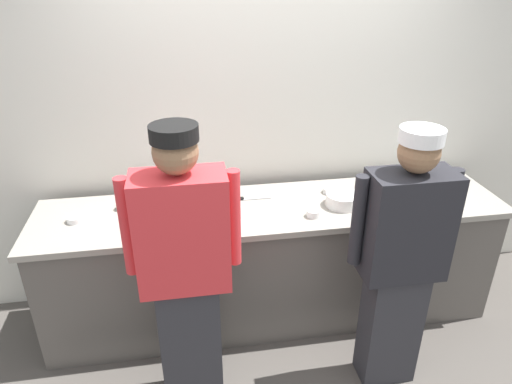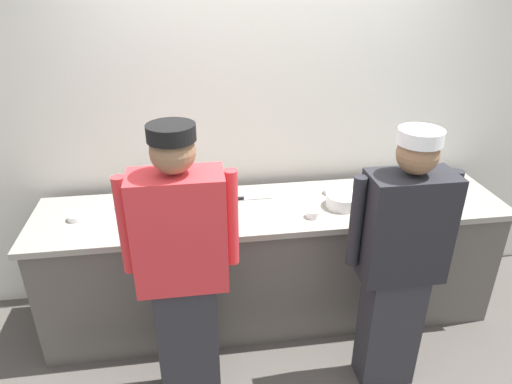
{
  "view_description": "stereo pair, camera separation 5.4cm",
  "coord_description": "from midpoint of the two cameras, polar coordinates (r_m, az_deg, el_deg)",
  "views": [
    {
      "loc": [
        -0.55,
        -2.27,
        2.33
      ],
      "look_at": [
        -0.11,
        0.37,
        1.0
      ],
      "focal_mm": 32.39,
      "sensor_mm": 36.0,
      "label": 1
    },
    {
      "loc": [
        -0.5,
        -2.27,
        2.33
      ],
      "look_at": [
        -0.11,
        0.37,
        1.0
      ],
      "focal_mm": 32.39,
      "sensor_mm": 36.0,
      "label": 2
    }
  ],
  "objects": [
    {
      "name": "ramekin_yellow_sauce",
      "position": [
        2.93,
        7.55,
        -2.66
      ],
      "size": [
        0.08,
        0.08,
        0.05
      ],
      "color": "white",
      "rests_on": "prep_counter"
    },
    {
      "name": "ramekin_red_sauce",
      "position": [
        3.25,
        9.74,
        0.18
      ],
      "size": [
        0.1,
        0.1,
        0.04
      ],
      "color": "white",
      "rests_on": "prep_counter"
    },
    {
      "name": "chef_near_left",
      "position": [
        2.48,
        -8.44,
        -9.18
      ],
      "size": [
        0.61,
        0.24,
        1.68
      ],
      "color": "#2D2D33",
      "rests_on": "ground"
    },
    {
      "name": "ground_plane",
      "position": [
        3.3,
        3.52,
        -18.65
      ],
      "size": [
        9.0,
        9.0,
        0.0
      ],
      "primitive_type": "plane",
      "color": "#514C47"
    },
    {
      "name": "plate_stack_front",
      "position": [
        2.85,
        -7.19,
        -3.0
      ],
      "size": [
        0.2,
        0.2,
        0.1
      ],
      "color": "white",
      "rests_on": "prep_counter"
    },
    {
      "name": "mixing_bowl_steel",
      "position": [
        3.05,
        -10.39,
        -0.99
      ],
      "size": [
        0.32,
        0.32,
        0.11
      ],
      "primitive_type": "cylinder",
      "color": "#B7BABF",
      "rests_on": "prep_counter"
    },
    {
      "name": "plate_stack_rear",
      "position": [
        3.09,
        11.17,
        -1.03
      ],
      "size": [
        0.22,
        0.22,
        0.08
      ],
      "color": "white",
      "rests_on": "prep_counter"
    },
    {
      "name": "deli_cup",
      "position": [
        2.92,
        -3.16,
        -2.13
      ],
      "size": [
        0.09,
        0.09,
        0.09
      ],
      "primitive_type": "cylinder",
      "color": "white",
      "rests_on": "prep_counter"
    },
    {
      "name": "squeeze_bottle_primary",
      "position": [
        2.8,
        -11.98,
        -2.8
      ],
      "size": [
        0.06,
        0.06,
        0.21
      ],
      "color": "#56A333",
      "rests_on": "prep_counter"
    },
    {
      "name": "chefs_knife",
      "position": [
        3.14,
        -0.57,
        -0.79
      ],
      "size": [
        0.28,
        0.03,
        0.02
      ],
      "color": "#B7BABF",
      "rests_on": "prep_counter"
    },
    {
      "name": "ramekin_orange_sauce",
      "position": [
        3.13,
        -15.57,
        -1.45
      ],
      "size": [
        0.09,
        0.09,
        0.05
      ],
      "color": "white",
      "rests_on": "prep_counter"
    },
    {
      "name": "ramekin_green_sauce",
      "position": [
        3.08,
        -20.97,
        -2.9
      ],
      "size": [
        0.1,
        0.1,
        0.04
      ],
      "color": "white",
      "rests_on": "prep_counter"
    },
    {
      "name": "prep_counter",
      "position": [
        3.28,
        2.46,
        -8.63
      ],
      "size": [
        3.1,
        0.69,
        0.89
      ],
      "color": "#56514C",
      "rests_on": "ground"
    },
    {
      "name": "wall_back",
      "position": [
        3.27,
        1.27,
        11.2
      ],
      "size": [
        4.86,
        0.1,
        2.95
      ],
      "color": "silver",
      "rests_on": "ground"
    },
    {
      "name": "sheet_tray",
      "position": [
        3.4,
        20.3,
        -0.17
      ],
      "size": [
        0.52,
        0.39,
        0.02
      ],
      "primitive_type": "cube",
      "rotation": [
        0.0,
        0.0,
        0.21
      ],
      "color": "#B7BABF",
      "rests_on": "prep_counter"
    },
    {
      "name": "chef_center",
      "position": [
        2.69,
        17.87,
        -8.07
      ],
      "size": [
        0.59,
        0.24,
        1.62
      ],
      "color": "#2D2D33",
      "rests_on": "ground"
    }
  ]
}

